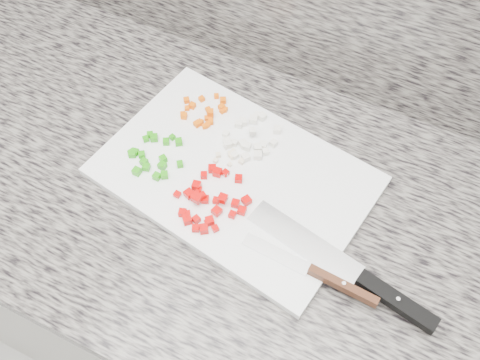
% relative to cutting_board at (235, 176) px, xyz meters
% --- Properties ---
extents(cabinet, '(3.92, 0.62, 0.86)m').
position_rel_cutting_board_xyz_m(cabinet, '(0.03, -0.03, -0.48)').
color(cabinet, silver).
rests_on(cabinet, ground).
extents(countertop, '(3.96, 0.64, 0.04)m').
position_rel_cutting_board_xyz_m(countertop, '(0.03, -0.03, -0.03)').
color(countertop, slate).
rests_on(countertop, cabinet).
extents(cutting_board, '(0.48, 0.36, 0.01)m').
position_rel_cutting_board_xyz_m(cutting_board, '(0.00, 0.00, 0.00)').
color(cutting_board, white).
rests_on(cutting_board, countertop).
extents(carrot_pile, '(0.09, 0.09, 0.02)m').
position_rel_cutting_board_xyz_m(carrot_pile, '(-0.11, 0.09, 0.01)').
color(carrot_pile, '#EA5C05').
rests_on(carrot_pile, cutting_board).
extents(onion_pile, '(0.10, 0.11, 0.02)m').
position_rel_cutting_board_xyz_m(onion_pile, '(-0.01, 0.07, 0.01)').
color(onion_pile, white).
rests_on(onion_pile, cutting_board).
extents(green_pepper_pile, '(0.10, 0.10, 0.01)m').
position_rel_cutting_board_xyz_m(green_pepper_pile, '(-0.14, -0.03, 0.01)').
color(green_pepper_pile, '#23940D').
rests_on(green_pepper_pile, cutting_board).
extents(red_pepper_pile, '(0.12, 0.13, 0.02)m').
position_rel_cutting_board_xyz_m(red_pepper_pile, '(-0.01, -0.07, 0.01)').
color(red_pepper_pile, '#C70402').
rests_on(red_pepper_pile, cutting_board).
extents(garlic_pile, '(0.05, 0.06, 0.01)m').
position_rel_cutting_board_xyz_m(garlic_pile, '(-0.02, 0.02, 0.01)').
color(garlic_pile, beige).
rests_on(garlic_pile, cutting_board).
extents(chef_knife, '(0.32, 0.10, 0.02)m').
position_rel_cutting_board_xyz_m(chef_knife, '(0.26, -0.09, 0.01)').
color(chef_knife, silver).
rests_on(chef_knife, cutting_board).
extents(paring_knife, '(0.22, 0.03, 0.02)m').
position_rel_cutting_board_xyz_m(paring_knife, '(0.21, -0.11, 0.01)').
color(paring_knife, silver).
rests_on(paring_knife, cutting_board).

